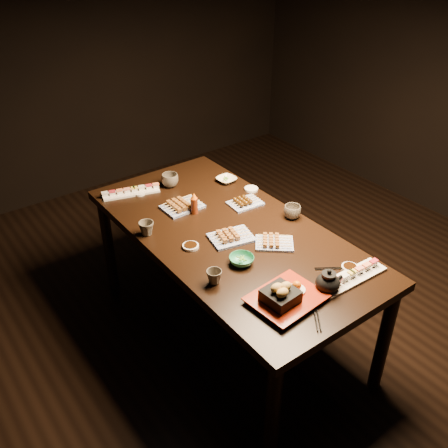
{
  "coord_description": "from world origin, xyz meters",
  "views": [
    {
      "loc": [
        -1.76,
        -1.67,
        2.28
      ],
      "look_at": [
        -0.35,
        0.23,
        0.77
      ],
      "focal_mm": 40.0,
      "sensor_mm": 36.0,
      "label": 1
    }
  ],
  "objects_px": {
    "edamame_bowl_cream": "(226,180)",
    "condiment_bottle": "(194,203)",
    "teacup_near_left": "(214,277)",
    "yakitori_plate_right": "(275,240)",
    "teacup_far_right": "(170,180)",
    "dining_table": "(229,283)",
    "sushi_platter_far": "(131,190)",
    "teapot": "(328,280)",
    "edamame_bowl_green": "(242,260)",
    "teacup_far_left": "(147,228)",
    "yakitori_plate_left": "(182,204)",
    "yakitori_plate_center": "(231,234)",
    "teacup_mid_right": "(292,212)",
    "tempura_tray": "(287,291)",
    "sushi_platter_near": "(352,275)"
  },
  "relations": [
    {
      "from": "condiment_bottle",
      "to": "teacup_far_right",
      "type": "bearing_deg",
      "value": 80.83
    },
    {
      "from": "sushi_platter_far",
      "to": "edamame_bowl_cream",
      "type": "bearing_deg",
      "value": 174.18
    },
    {
      "from": "edamame_bowl_cream",
      "to": "tempura_tray",
      "type": "height_order",
      "value": "tempura_tray"
    },
    {
      "from": "yakitori_plate_right",
      "to": "yakitori_plate_left",
      "type": "xyz_separation_m",
      "value": [
        -0.19,
        0.62,
        0.0
      ]
    },
    {
      "from": "yakitori_plate_center",
      "to": "yakitori_plate_left",
      "type": "height_order",
      "value": "same"
    },
    {
      "from": "yakitori_plate_left",
      "to": "teacup_far_right",
      "type": "xyz_separation_m",
      "value": [
        0.09,
        0.28,
        0.01
      ]
    },
    {
      "from": "dining_table",
      "to": "sushi_platter_near",
      "type": "height_order",
      "value": "sushi_platter_near"
    },
    {
      "from": "teacup_near_left",
      "to": "teapot",
      "type": "xyz_separation_m",
      "value": [
        0.4,
        -0.36,
        0.02
      ]
    },
    {
      "from": "dining_table",
      "to": "teacup_far_right",
      "type": "height_order",
      "value": "teacup_far_right"
    },
    {
      "from": "yakitori_plate_left",
      "to": "teacup_mid_right",
      "type": "height_order",
      "value": "teacup_mid_right"
    },
    {
      "from": "teacup_far_left",
      "to": "teapot",
      "type": "xyz_separation_m",
      "value": [
        0.45,
        -0.93,
        0.02
      ]
    },
    {
      "from": "yakitori_plate_right",
      "to": "teapot",
      "type": "height_order",
      "value": "teapot"
    },
    {
      "from": "tempura_tray",
      "to": "teacup_far_right",
      "type": "xyz_separation_m",
      "value": [
        0.16,
        1.28,
        -0.02
      ]
    },
    {
      "from": "teacup_near_left",
      "to": "teapot",
      "type": "relative_size",
      "value": 0.55
    },
    {
      "from": "teacup_near_left",
      "to": "condiment_bottle",
      "type": "height_order",
      "value": "condiment_bottle"
    },
    {
      "from": "teapot",
      "to": "teacup_far_left",
      "type": "bearing_deg",
      "value": 129.97
    },
    {
      "from": "edamame_bowl_cream",
      "to": "teacup_far_left",
      "type": "height_order",
      "value": "teacup_far_left"
    },
    {
      "from": "yakitori_plate_center",
      "to": "edamame_bowl_cream",
      "type": "relative_size",
      "value": 1.88
    },
    {
      "from": "sushi_platter_far",
      "to": "teacup_near_left",
      "type": "bearing_deg",
      "value": 100.82
    },
    {
      "from": "dining_table",
      "to": "sushi_platter_far",
      "type": "height_order",
      "value": "sushi_platter_far"
    },
    {
      "from": "teacup_near_left",
      "to": "yakitori_plate_right",
      "type": "bearing_deg",
      "value": 8.96
    },
    {
      "from": "edamame_bowl_cream",
      "to": "teacup_far_right",
      "type": "distance_m",
      "value": 0.37
    },
    {
      "from": "yakitori_plate_center",
      "to": "teapot",
      "type": "distance_m",
      "value": 0.62
    },
    {
      "from": "dining_table",
      "to": "sushi_platter_far",
      "type": "distance_m",
      "value": 0.85
    },
    {
      "from": "sushi_platter_far",
      "to": "teapot",
      "type": "bearing_deg",
      "value": 118.18
    },
    {
      "from": "teapot",
      "to": "edamame_bowl_cream",
      "type": "bearing_deg",
      "value": 90.65
    },
    {
      "from": "yakitori_plate_center",
      "to": "edamame_bowl_cream",
      "type": "distance_m",
      "value": 0.67
    },
    {
      "from": "yakitori_plate_center",
      "to": "teacup_far_left",
      "type": "height_order",
      "value": "teacup_far_left"
    },
    {
      "from": "edamame_bowl_cream",
      "to": "condiment_bottle",
      "type": "distance_m",
      "value": 0.44
    },
    {
      "from": "dining_table",
      "to": "teacup_near_left",
      "type": "bearing_deg",
      "value": -134.67
    },
    {
      "from": "tempura_tray",
      "to": "teacup_near_left",
      "type": "bearing_deg",
      "value": 116.96
    },
    {
      "from": "teacup_far_left",
      "to": "teacup_far_right",
      "type": "distance_m",
      "value": 0.57
    },
    {
      "from": "edamame_bowl_green",
      "to": "yakitori_plate_right",
      "type": "bearing_deg",
      "value": 6.33
    },
    {
      "from": "yakitori_plate_center",
      "to": "teacup_mid_right",
      "type": "bearing_deg",
      "value": 7.38
    },
    {
      "from": "edamame_bowl_cream",
      "to": "teacup_mid_right",
      "type": "height_order",
      "value": "teacup_mid_right"
    },
    {
      "from": "edamame_bowl_green",
      "to": "teacup_far_left",
      "type": "relative_size",
      "value": 1.5
    },
    {
      "from": "edamame_bowl_cream",
      "to": "condiment_bottle",
      "type": "height_order",
      "value": "condiment_bottle"
    },
    {
      "from": "sushi_platter_near",
      "to": "condiment_bottle",
      "type": "bearing_deg",
      "value": 107.09
    },
    {
      "from": "teacup_mid_right",
      "to": "teacup_far_right",
      "type": "bearing_deg",
      "value": 115.91
    },
    {
      "from": "teacup_near_left",
      "to": "teacup_far_right",
      "type": "height_order",
      "value": "teacup_far_right"
    },
    {
      "from": "teacup_far_right",
      "to": "tempura_tray",
      "type": "bearing_deg",
      "value": -97.0
    },
    {
      "from": "sushi_platter_near",
      "to": "tempura_tray",
      "type": "relative_size",
      "value": 1.21
    },
    {
      "from": "edamame_bowl_cream",
      "to": "dining_table",
      "type": "bearing_deg",
      "value": -125.25
    },
    {
      "from": "sushi_platter_far",
      "to": "condiment_bottle",
      "type": "distance_m",
      "value": 0.48
    },
    {
      "from": "tempura_tray",
      "to": "teacup_near_left",
      "type": "height_order",
      "value": "tempura_tray"
    },
    {
      "from": "yakitori_plate_left",
      "to": "teapot",
      "type": "relative_size",
      "value": 1.68
    },
    {
      "from": "yakitori_plate_right",
      "to": "edamame_bowl_green",
      "type": "height_order",
      "value": "yakitori_plate_right"
    },
    {
      "from": "sushi_platter_far",
      "to": "yakitori_plate_right",
      "type": "bearing_deg",
      "value": 126.16
    },
    {
      "from": "yakitori_plate_right",
      "to": "teapot",
      "type": "xyz_separation_m",
      "value": [
        -0.05,
        -0.43,
        0.03
      ]
    },
    {
      "from": "teacup_near_left",
      "to": "teapot",
      "type": "height_order",
      "value": "teapot"
    }
  ]
}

